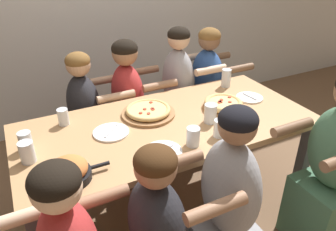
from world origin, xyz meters
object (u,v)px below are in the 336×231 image
at_px(diner_far_midleft, 87,126).
at_px(pizza_board_main, 148,111).
at_px(empty_plate_c, 250,98).
at_px(drinking_glass_d, 220,129).
at_px(pizza_board_second, 223,104).
at_px(drinking_glass_e, 210,115).
at_px(diner_far_right, 206,96).
at_px(diner_near_right, 330,173).
at_px(diner_far_center, 129,113).
at_px(drinking_glass_a, 27,153).
at_px(empty_plate_a, 111,132).
at_px(drinking_glass_g, 193,137).
at_px(skillet_bowl, 69,171).
at_px(drinking_glass_c, 63,117).
at_px(drinking_glass_f, 26,142).
at_px(diner_near_center, 226,219).
at_px(diner_far_midright, 178,101).
at_px(empty_plate_b, 163,152).
at_px(drinking_glass_b, 226,79).

bearing_deg(diner_far_midleft, pizza_board_main, 31.85).
relative_size(empty_plate_c, drinking_glass_d, 1.83).
xyz_separation_m(pizza_board_second, empty_plate_c, (0.26, 0.04, -0.03)).
distance_m(empty_plate_c, drinking_glass_e, 0.47).
xyz_separation_m(diner_far_right, diner_near_right, (0.05, -1.30, 0.04)).
distance_m(drinking_glass_d, diner_far_center, 1.00).
bearing_deg(diner_near_right, drinking_glass_a, 68.97).
bearing_deg(empty_plate_a, drinking_glass_a, -170.75).
xyz_separation_m(pizza_board_second, drinking_glass_g, (-0.41, -0.29, 0.02)).
distance_m(skillet_bowl, drinking_glass_g, 0.68).
bearing_deg(drinking_glass_c, skillet_bowl, -98.12).
xyz_separation_m(drinking_glass_c, drinking_glass_f, (-0.24, -0.19, 0.00)).
bearing_deg(skillet_bowl, diner_near_center, -28.98).
height_order(drinking_glass_g, diner_far_midright, diner_far_midright).
height_order(pizza_board_second, empty_plate_b, pizza_board_second).
height_order(drinking_glass_a, diner_far_right, diner_far_right).
relative_size(diner_near_center, diner_far_center, 1.03).
height_order(pizza_board_main, drinking_glass_f, drinking_glass_f).
relative_size(pizza_board_main, drinking_glass_g, 3.20).
relative_size(pizza_board_second, diner_far_center, 0.25).
height_order(empty_plate_b, diner_far_right, diner_far_right).
relative_size(empty_plate_b, diner_far_midright, 0.18).
relative_size(empty_plate_a, diner_far_center, 0.19).
bearing_deg(drinking_glass_b, drinking_glass_f, -171.57).
height_order(pizza_board_main, diner_far_midleft, diner_far_midleft).
bearing_deg(drinking_glass_f, empty_plate_b, -28.93).
height_order(pizza_board_main, drinking_glass_d, drinking_glass_d).
relative_size(drinking_glass_d, drinking_glass_g, 0.95).
bearing_deg(diner_far_midright, diner_near_right, 14.48).
height_order(pizza_board_main, diner_far_midright, diner_far_midright).
bearing_deg(pizza_board_second, diner_far_midleft, 141.02).
bearing_deg(drinking_glass_a, drinking_glass_b, 12.90).
relative_size(diner_far_midleft, diner_near_center, 0.93).
bearing_deg(skillet_bowl, diner_near_right, -14.63).
distance_m(empty_plate_c, diner_far_right, 0.66).
height_order(pizza_board_main, empty_plate_b, pizza_board_main).
height_order(pizza_board_second, empty_plate_a, pizza_board_second).
bearing_deg(drinking_glass_b, diner_far_midright, 123.51).
distance_m(skillet_bowl, diner_far_right, 1.69).
xyz_separation_m(drinking_glass_e, diner_far_midright, (0.19, 0.76, -0.28)).
distance_m(empty_plate_c, diner_near_center, 1.00).
distance_m(pizza_board_main, drinking_glass_b, 0.74).
distance_m(empty_plate_a, drinking_glass_f, 0.47).
distance_m(skillet_bowl, diner_far_center, 1.16).
height_order(empty_plate_a, diner_far_right, diner_far_right).
xyz_separation_m(pizza_board_main, drinking_glass_f, (-0.76, -0.07, 0.02)).
bearing_deg(drinking_glass_g, empty_plate_b, 177.42).
bearing_deg(diner_far_right, pizza_board_main, -57.52).
relative_size(skillet_bowl, empty_plate_b, 1.44).
distance_m(diner_near_center, diner_far_right, 1.48).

